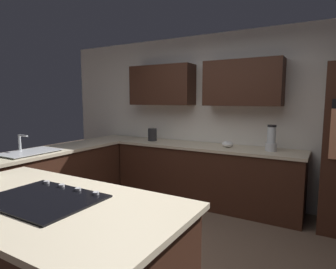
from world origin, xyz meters
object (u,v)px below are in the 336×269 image
Objects in this scene: mixing_bowl at (228,144)px; blender at (271,140)px; sink_unit at (29,152)px; cooktop at (44,198)px; kettle at (152,135)px.

blender is at bearing 180.00° from mixing_bowl.
sink_unit reaches higher than cooktop.
cooktop is 2.16× the size of blender.
blender is 1.90m from kettle.
cooktop is 4.68× the size of mixing_bowl.
blender reaches higher than kettle.
blender is 2.16× the size of mixing_bowl.
mixing_bowl is at bearing 180.00° from kettle.
sink_unit is at bearing 32.66° from blender.
sink_unit is 1.93m from cooktop.
sink_unit is at bearing -31.10° from cooktop.
kettle is (1.30, 0.00, 0.06)m from mixing_bowl.
blender is at bearing 180.00° from kettle.
sink_unit is 1.99× the size of blender.
mixing_bowl is at bearing -140.44° from sink_unit.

